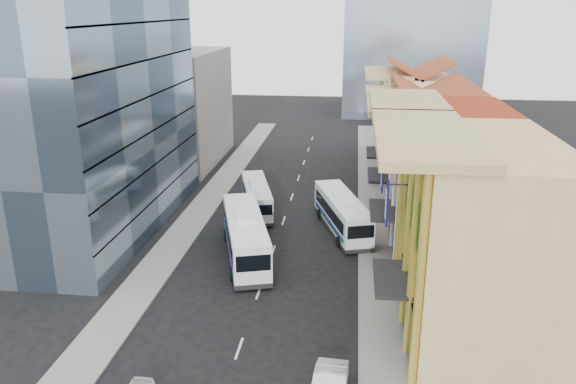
# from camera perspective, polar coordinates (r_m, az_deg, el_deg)

# --- Properties ---
(ground) EXTENTS (200.00, 200.00, 0.00)m
(ground) POSITION_cam_1_polar(r_m,az_deg,el_deg) (33.73, -5.34, -16.47)
(ground) COLOR black
(ground) RESTS_ON ground
(sidewalk_right) EXTENTS (3.00, 90.00, 0.15)m
(sidewalk_right) POSITION_cam_1_polar(r_m,az_deg,el_deg) (52.66, 8.78, -3.21)
(sidewalk_right) COLOR slate
(sidewalk_right) RESTS_ON ground
(sidewalk_left) EXTENTS (3.00, 90.00, 0.15)m
(sidewalk_left) POSITION_cam_1_polar(r_m,az_deg,el_deg) (54.64, -9.33, -2.43)
(sidewalk_left) COLOR slate
(sidewalk_left) RESTS_ON ground
(shophouse_tan) EXTENTS (8.00, 14.00, 12.00)m
(shophouse_tan) POSITION_cam_1_polar(r_m,az_deg,el_deg) (35.49, 18.94, -4.57)
(shophouse_tan) COLOR #D9B57D
(shophouse_tan) RESTS_ON ground
(shophouse_red) EXTENTS (8.00, 10.00, 12.00)m
(shophouse_red) POSITION_cam_1_polar(r_m,az_deg,el_deg) (46.60, 16.07, 1.12)
(shophouse_red) COLOR maroon
(shophouse_red) RESTS_ON ground
(shophouse_cream_near) EXTENTS (8.00, 9.00, 10.00)m
(shophouse_cream_near) POSITION_cam_1_polar(r_m,az_deg,el_deg) (55.91, 14.54, 3.00)
(shophouse_cream_near) COLOR white
(shophouse_cream_near) RESTS_ON ground
(shophouse_cream_mid) EXTENTS (8.00, 9.00, 10.00)m
(shophouse_cream_mid) POSITION_cam_1_polar(r_m,az_deg,el_deg) (64.58, 13.56, 5.09)
(shophouse_cream_mid) COLOR white
(shophouse_cream_mid) RESTS_ON ground
(shophouse_cream_far) EXTENTS (8.00, 12.00, 11.00)m
(shophouse_cream_far) POSITION_cam_1_polar(r_m,az_deg,el_deg) (74.70, 12.73, 7.29)
(shophouse_cream_far) COLOR white
(shophouse_cream_far) RESTS_ON ground
(office_tower) EXTENTS (12.00, 26.00, 30.00)m
(office_tower) POSITION_cam_1_polar(r_m,az_deg,el_deg) (51.73, -20.46, 12.54)
(office_tower) COLOR #415467
(office_tower) RESTS_ON ground
(office_block_far) EXTENTS (10.00, 18.00, 14.00)m
(office_block_far) POSITION_cam_1_polar(r_m,az_deg,el_deg) (73.53, -11.05, 8.42)
(office_block_far) COLOR gray
(office_block_far) RESTS_ON ground
(bus_left_near) EXTENTS (6.08, 12.34, 3.86)m
(bus_left_near) POSITION_cam_1_polar(r_m,az_deg,el_deg) (44.85, -4.36, -4.39)
(bus_left_near) COLOR white
(bus_left_near) RESTS_ON ground
(bus_left_far) EXTENTS (4.73, 9.93, 3.10)m
(bus_left_far) POSITION_cam_1_polar(r_m,az_deg,el_deg) (55.07, -3.22, -0.41)
(bus_left_far) COLOR silver
(bus_left_far) RESTS_ON ground
(bus_right) EXTENTS (5.71, 11.20, 3.51)m
(bus_right) POSITION_cam_1_polar(r_m,az_deg,el_deg) (50.27, 5.51, -2.09)
(bus_right) COLOR white
(bus_right) RESTS_ON ground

